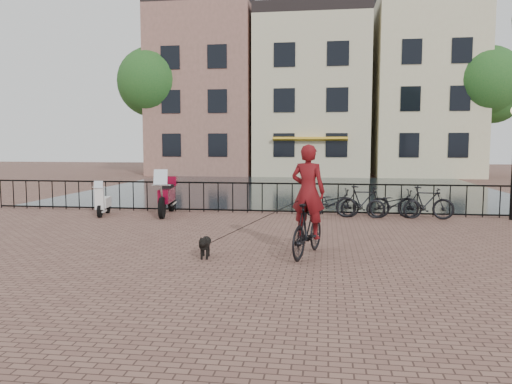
# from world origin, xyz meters

# --- Properties ---
(ground) EXTENTS (100.00, 100.00, 0.00)m
(ground) POSITION_xyz_m (0.00, 0.00, 0.00)
(ground) COLOR brown
(ground) RESTS_ON ground
(canal_water) EXTENTS (20.00, 20.00, 0.00)m
(canal_water) POSITION_xyz_m (0.00, 17.30, 0.00)
(canal_water) COLOR black
(canal_water) RESTS_ON ground
(railing) EXTENTS (20.00, 0.05, 1.02)m
(railing) POSITION_xyz_m (0.00, 8.00, 0.50)
(railing) COLOR black
(railing) RESTS_ON ground
(canal_house_left) EXTENTS (7.50, 9.00, 12.80)m
(canal_house_left) POSITION_xyz_m (-7.50, 30.00, 6.40)
(canal_house_left) COLOR brown
(canal_house_left) RESTS_ON ground
(canal_house_mid) EXTENTS (8.00, 9.50, 11.80)m
(canal_house_mid) POSITION_xyz_m (0.50, 30.00, 5.90)
(canal_house_mid) COLOR beige
(canal_house_mid) RESTS_ON ground
(canal_house_right) EXTENTS (7.00, 9.00, 13.30)m
(canal_house_right) POSITION_xyz_m (8.50, 30.00, 6.65)
(canal_house_right) COLOR beige
(canal_house_right) RESTS_ON ground
(tree_far_left) EXTENTS (5.04, 5.04, 9.27)m
(tree_far_left) POSITION_xyz_m (-11.00, 27.00, 6.73)
(tree_far_left) COLOR black
(tree_far_left) RESTS_ON ground
(tree_far_right) EXTENTS (4.76, 4.76, 8.76)m
(tree_far_right) POSITION_xyz_m (12.00, 27.00, 6.35)
(tree_far_right) COLOR black
(tree_far_right) RESTS_ON ground
(cyclist) EXTENTS (1.07, 2.05, 2.70)m
(cyclist) POSITION_xyz_m (1.24, 1.83, 1.02)
(cyclist) COLOR black
(cyclist) RESTS_ON ground
(dog) EXTENTS (0.32, 0.74, 0.48)m
(dog) POSITION_xyz_m (-0.81, 1.36, 0.24)
(dog) COLOR black
(dog) RESTS_ON ground
(motorcycle) EXTENTS (0.81, 2.24, 1.56)m
(motorcycle) POSITION_xyz_m (-3.52, 7.17, 0.78)
(motorcycle) COLOR maroon
(motorcycle) RESTS_ON ground
(scooter) EXTENTS (0.60, 1.32, 1.19)m
(scooter) POSITION_xyz_m (-5.51, 6.77, 0.59)
(scooter) COLOR white
(scooter) RESTS_ON ground
(parked_bike_0) EXTENTS (1.79, 0.85, 0.90)m
(parked_bike_0) POSITION_xyz_m (1.80, 7.40, 0.45)
(parked_bike_0) COLOR black
(parked_bike_0) RESTS_ON ground
(parked_bike_1) EXTENTS (1.67, 0.49, 1.00)m
(parked_bike_1) POSITION_xyz_m (2.75, 7.40, 0.50)
(parked_bike_1) COLOR black
(parked_bike_1) RESTS_ON ground
(parked_bike_2) EXTENTS (1.77, 0.77, 0.90)m
(parked_bike_2) POSITION_xyz_m (3.70, 7.40, 0.45)
(parked_bike_2) COLOR black
(parked_bike_2) RESTS_ON ground
(parked_bike_3) EXTENTS (1.71, 0.70, 1.00)m
(parked_bike_3) POSITION_xyz_m (4.65, 7.40, 0.50)
(parked_bike_3) COLOR black
(parked_bike_3) RESTS_ON ground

